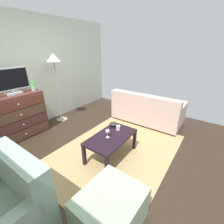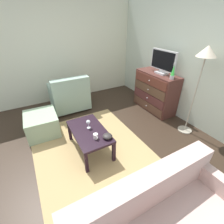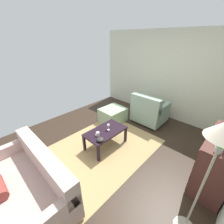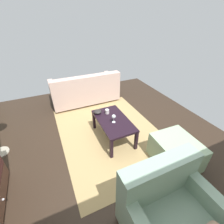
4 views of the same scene
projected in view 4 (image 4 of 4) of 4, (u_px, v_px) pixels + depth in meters
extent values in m
cube|color=#31241A|center=(105.00, 143.00, 2.98)|extent=(5.22, 4.73, 0.05)
cube|color=tan|center=(110.00, 132.00, 3.19)|extent=(2.60, 1.90, 0.01)
cube|color=#4F3325|center=(2.00, 200.00, 1.91)|extent=(1.05, 0.02, 0.20)
sphere|color=silver|center=(3.00, 199.00, 1.92)|extent=(0.03, 0.03, 0.03)
cube|color=black|center=(111.00, 149.00, 2.55)|extent=(0.05, 0.05, 0.38)
cube|color=black|center=(94.00, 120.00, 3.22)|extent=(0.05, 0.05, 0.38)
cube|color=black|center=(136.00, 141.00, 2.72)|extent=(0.05, 0.05, 0.38)
cube|color=black|center=(115.00, 115.00, 3.38)|extent=(0.05, 0.05, 0.38)
cube|color=black|center=(113.00, 121.00, 2.85)|extent=(0.93, 0.53, 0.04)
cylinder|color=silver|center=(114.00, 122.00, 2.78)|extent=(0.06, 0.06, 0.00)
cylinder|color=silver|center=(114.00, 120.00, 2.75)|extent=(0.01, 0.01, 0.09)
sphere|color=silver|center=(114.00, 116.00, 2.71)|extent=(0.07, 0.07, 0.07)
cylinder|color=silver|center=(107.00, 111.00, 3.00)|extent=(0.08, 0.08, 0.08)
torus|color=silver|center=(106.00, 110.00, 3.04)|extent=(0.05, 0.01, 0.05)
ellipsoid|color=#2B2626|center=(98.00, 112.00, 3.01)|extent=(0.15, 0.15, 0.07)
cylinder|color=#332319|center=(106.00, 90.00, 4.89)|extent=(0.05, 0.05, 0.05)
cylinder|color=#332319|center=(55.00, 99.00, 4.35)|extent=(0.05, 0.05, 0.05)
cylinder|color=#332319|center=(116.00, 99.00, 4.36)|extent=(0.05, 0.05, 0.05)
cylinder|color=#332319|center=(59.00, 111.00, 3.82)|extent=(0.05, 0.05, 0.05)
cube|color=#CAABA1|center=(85.00, 93.00, 4.24)|extent=(0.85, 1.71, 0.35)
cube|color=#CAABA1|center=(87.00, 84.00, 3.79)|extent=(0.20, 1.71, 0.39)
cube|color=#CAABA1|center=(111.00, 79.00, 4.37)|extent=(0.81, 0.12, 0.20)
cube|color=#CAABA1|center=(52.00, 88.00, 3.82)|extent=(0.81, 0.12, 0.20)
cylinder|color=brown|center=(84.00, 80.00, 4.34)|extent=(0.16, 0.40, 0.16)
cylinder|color=#332319|center=(124.00, 220.00, 1.83)|extent=(0.05, 0.05, 0.05)
cylinder|color=#332319|center=(172.00, 195.00, 2.08)|extent=(0.05, 0.05, 0.05)
cube|color=#8AA593|center=(159.00, 177.00, 1.59)|extent=(0.20, 0.88, 0.45)
cube|color=#8AA593|center=(207.00, 195.00, 1.56)|extent=(0.76, 0.12, 0.20)
cube|color=#95B08D|center=(176.00, 152.00, 2.47)|extent=(0.72, 0.63, 0.42)
cylinder|color=#A59E8C|center=(0.00, 153.00, 2.72)|extent=(0.28, 0.28, 0.02)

